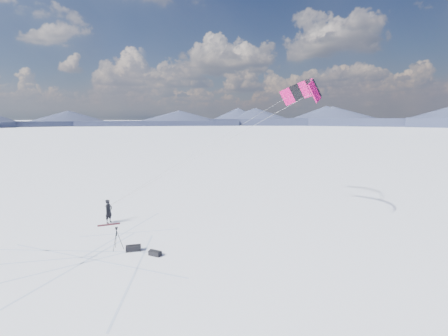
% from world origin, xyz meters
% --- Properties ---
extents(ground, '(1800.00, 1800.00, 0.00)m').
position_xyz_m(ground, '(0.00, 0.00, 0.00)').
color(ground, white).
extents(horizon_hills, '(704.47, 706.88, 9.64)m').
position_xyz_m(horizon_hills, '(0.00, -0.00, 4.12)').
color(horizon_hills, '#20273D').
rests_on(horizon_hills, ground).
extents(snow_tracks, '(17.62, 14.39, 0.01)m').
position_xyz_m(snow_tracks, '(-0.41, -0.64, 0.00)').
color(snow_tracks, '#A8B7D5').
rests_on(snow_tracks, ground).
extents(snowkiter, '(0.58, 0.76, 1.88)m').
position_xyz_m(snowkiter, '(-2.08, 3.91, 0.00)').
color(snowkiter, black).
rests_on(snowkiter, ground).
extents(snowboard, '(1.56, 1.16, 0.04)m').
position_xyz_m(snowboard, '(-1.84, 3.43, 0.02)').
color(snowboard, maroon).
rests_on(snowboard, ground).
extents(tripod, '(0.69, 0.67, 1.48)m').
position_xyz_m(tripod, '(1.24, -0.81, 0.95)').
color(tripod, black).
rests_on(tripod, ground).
extents(gear_bag_a, '(1.02, 0.77, 0.41)m').
position_xyz_m(gear_bag_a, '(2.34, -0.82, 0.18)').
color(gear_bag_a, black).
rests_on(gear_bag_a, ground).
extents(gear_bag_b, '(0.83, 0.56, 0.35)m').
position_xyz_m(gear_bag_b, '(3.93, -1.21, 0.15)').
color(gear_bag_b, black).
rests_on(gear_bag_b, ground).
extents(power_kite, '(16.47, 8.35, 10.01)m').
position_xyz_m(power_kite, '(12.91, 9.20, 10.37)').
color(power_kite, '#C3095A').
rests_on(power_kite, ground).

